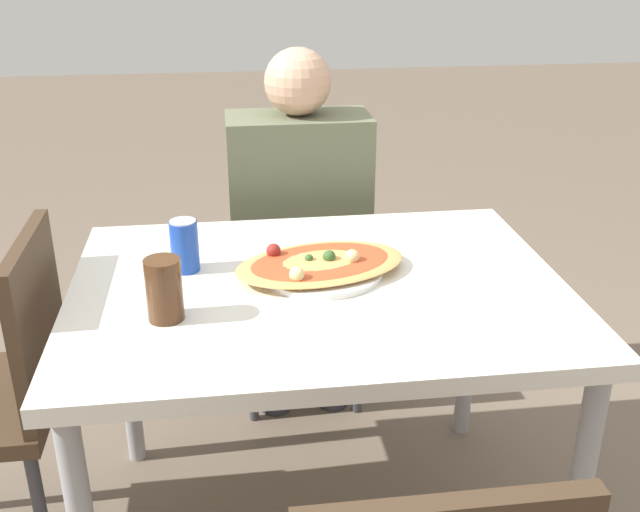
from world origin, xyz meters
The scene contains 6 objects.
dining_table centered at (0.00, 0.00, 0.65)m, with size 1.12×0.84×0.73m.
chair_far_seated centered at (0.02, 0.75, 0.50)m, with size 0.40×0.40×0.86m.
person_seated centered at (0.02, 0.64, 0.69)m, with size 0.43×0.25×1.16m.
pizza_main centered at (0.01, 0.05, 0.75)m, with size 0.45×0.33×0.06m.
soda_can centered at (-0.30, 0.11, 0.79)m, with size 0.07×0.07×0.12m.
drink_glass centered at (-0.33, -0.13, 0.80)m, with size 0.07×0.07×0.13m.
Camera 1 is at (-0.20, -1.52, 1.47)m, focal length 42.00 mm.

